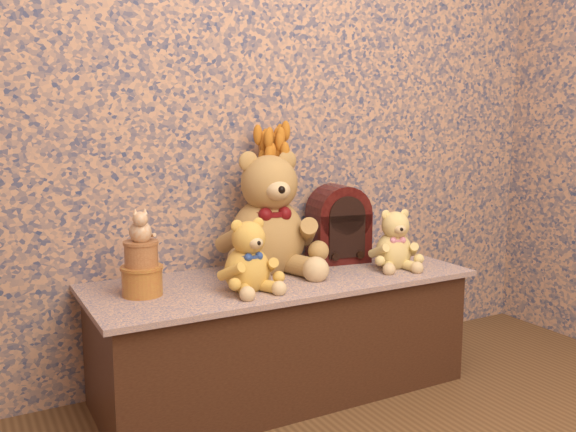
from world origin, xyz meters
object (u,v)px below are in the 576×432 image
at_px(teddy_large, 267,207).
at_px(cat_figurine, 140,224).
at_px(teddy_medium, 247,252).
at_px(teddy_small, 394,236).
at_px(ceramic_vase, 273,240).
at_px(cathedral_radio, 338,223).
at_px(biscuit_tin_lower, 142,281).

bearing_deg(teddy_large, cat_figurine, -162.24).
height_order(teddy_medium, teddy_small, teddy_medium).
bearing_deg(cat_figurine, teddy_small, 6.69).
xyz_separation_m(teddy_large, ceramic_vase, (0.05, 0.04, -0.14)).
bearing_deg(ceramic_vase, teddy_small, -29.34).
relative_size(teddy_large, cat_figurine, 4.22).
xyz_separation_m(teddy_medium, cathedral_radio, (0.52, 0.22, 0.02)).
xyz_separation_m(teddy_small, ceramic_vase, (-0.42, 0.24, -0.01)).
bearing_deg(biscuit_tin_lower, teddy_large, 11.10).
xyz_separation_m(teddy_medium, biscuit_tin_lower, (-0.34, 0.11, -0.09)).
bearing_deg(cat_figurine, teddy_medium, -5.99).
bearing_deg(cathedral_radio, teddy_medium, -148.24).
bearing_deg(teddy_medium, ceramic_vase, 43.09).
bearing_deg(teddy_small, biscuit_tin_lower, -168.24).
height_order(ceramic_vase, biscuit_tin_lower, ceramic_vase).
xyz_separation_m(ceramic_vase, cat_figurine, (-0.57, -0.14, 0.13)).
bearing_deg(teddy_large, teddy_medium, -124.52).
relative_size(teddy_small, cathedral_radio, 0.79).
height_order(cathedral_radio, ceramic_vase, cathedral_radio).
xyz_separation_m(teddy_small, cathedral_radio, (-0.13, 0.21, 0.03)).
height_order(biscuit_tin_lower, cat_figurine, cat_figurine).
relative_size(ceramic_vase, biscuit_tin_lower, 1.66).
height_order(teddy_medium, cathedral_radio, cathedral_radio).
bearing_deg(cat_figurine, ceramic_vase, 26.07).
relative_size(teddy_medium, ceramic_vase, 1.21).
distance_m(cathedral_radio, cat_figurine, 0.87).
distance_m(teddy_large, cathedral_radio, 0.35).
xyz_separation_m(ceramic_vase, biscuit_tin_lower, (-0.57, -0.14, -0.06)).
distance_m(teddy_medium, cathedral_radio, 0.57).
relative_size(teddy_large, teddy_small, 1.99).
relative_size(biscuit_tin_lower, cat_figurine, 1.13).
height_order(teddy_small, biscuit_tin_lower, teddy_small).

